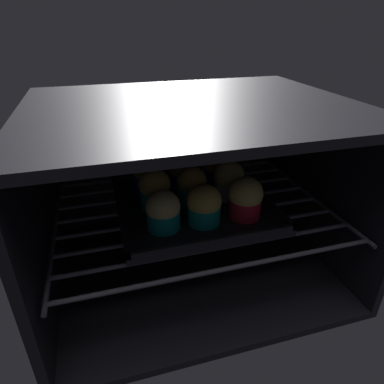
{
  "coord_description": "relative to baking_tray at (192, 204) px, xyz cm",
  "views": [
    {
      "loc": [
        -16.8,
        -35.36,
        49.33
      ],
      "look_at": [
        0.0,
        22.6,
        17.5
      ],
      "focal_mm": 31.45,
      "sensor_mm": 36.0,
      "label": 1
    }
  ],
  "objects": [
    {
      "name": "muffin_row2_col0",
      "position": [
        -7.82,
        7.97,
        4.05
      ],
      "size": [
        6.0,
        6.0,
        7.66
      ],
      "color": "#1928B7",
      "rests_on": "baking_tray"
    },
    {
      "name": "muffin_row2_col1",
      "position": [
        -0.14,
        7.89,
        4.25
      ],
      "size": [
        6.5,
        6.5,
        7.9
      ],
      "color": "#1928B7",
      "rests_on": "baking_tray"
    },
    {
      "name": "baking_tray",
      "position": [
        0.0,
        0.0,
        0.0
      ],
      "size": [
        30.31,
        30.31,
        2.2
      ],
      "color": "black",
      "rests_on": "oven_rack"
    },
    {
      "name": "muffin_row0_col2",
      "position": [
        8.09,
        -8.01,
        4.36
      ],
      "size": [
        6.44,
        6.44,
        8.06
      ],
      "color": "red",
      "rests_on": "baking_tray"
    },
    {
      "name": "muffin_row1_col0",
      "position": [
        -7.52,
        0.32,
        4.39
      ],
      "size": [
        6.34,
        6.34,
        8.11
      ],
      "color": "#0C8C84",
      "rests_on": "baking_tray"
    },
    {
      "name": "muffin_row1_col2",
      "position": [
        8.02,
        0.35,
        4.31
      ],
      "size": [
        6.48,
        6.48,
        8.0
      ],
      "color": "silver",
      "rests_on": "baking_tray"
    },
    {
      "name": "oven_cavity",
      "position": [
        0.0,
        3.65,
        2.31
      ],
      "size": [
        59.0,
        47.0,
        37.0
      ],
      "color": "black",
      "rests_on": "ground"
    },
    {
      "name": "muffin_row2_col2",
      "position": [
        7.55,
        7.68,
        4.12
      ],
      "size": [
        6.29,
        6.29,
        8.04
      ],
      "color": "#1928B7",
      "rests_on": "baking_tray"
    },
    {
      "name": "muffin_row0_col1",
      "position": [
        -0.11,
        -7.95,
        4.09
      ],
      "size": [
        6.29,
        6.29,
        7.64
      ],
      "color": "#0C8C84",
      "rests_on": "baking_tray"
    },
    {
      "name": "oven_rack",
      "position": [
        0.0,
        -0.6,
        -1.09
      ],
      "size": [
        54.8,
        42.0,
        0.8
      ],
      "color": "#51515B",
      "rests_on": "oven_cavity"
    },
    {
      "name": "muffin_row1_col1",
      "position": [
        -0.09,
        0.23,
        4.26
      ],
      "size": [
        6.0,
        6.0,
        8.07
      ],
      "color": "#0C8C84",
      "rests_on": "baking_tray"
    },
    {
      "name": "muffin_row0_col0",
      "position": [
        -7.56,
        -7.67,
        3.96
      ],
      "size": [
        6.2,
        6.2,
        7.44
      ],
      "color": "#0C8C84",
      "rests_on": "baking_tray"
    }
  ]
}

